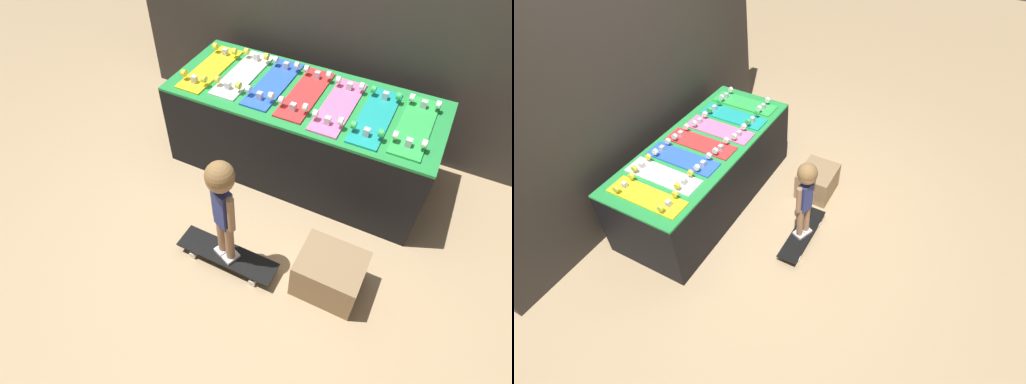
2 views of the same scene
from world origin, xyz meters
TOP-DOWN VIEW (x-y plane):
  - ground_plane at (0.00, 0.00)m, footprint 16.00×16.00m
  - display_rack at (0.00, 0.52)m, footprint 2.00×0.83m
  - skateboard_yellow_on_rack at (-0.79, 0.50)m, footprint 0.21×0.68m
  - skateboard_white_on_rack at (-0.52, 0.54)m, footprint 0.21×0.68m
  - skateboard_blue_on_rack at (-0.26, 0.53)m, footprint 0.21×0.68m
  - skateboard_red_on_rack at (0.00, 0.52)m, footprint 0.21×0.68m
  - skateboard_pink_on_rack at (0.26, 0.49)m, footprint 0.21×0.68m
  - skateboard_teal_on_rack at (0.52, 0.49)m, footprint 0.21×0.68m
  - skateboard_green_on_rack at (0.79, 0.51)m, footprint 0.21×0.68m
  - skateboard_on_floor at (-0.05, -0.58)m, footprint 0.71×0.19m
  - child at (-0.05, -0.58)m, footprint 0.19×0.17m
  - storage_box at (0.62, -0.44)m, footprint 0.41×0.35m

SIDE VIEW (x-z plane):
  - ground_plane at x=0.00m, z-range 0.00..0.00m
  - skateboard_on_floor at x=-0.05m, z-range 0.03..0.12m
  - storage_box at x=0.62m, z-range 0.00..0.30m
  - display_rack at x=0.00m, z-range 0.00..0.71m
  - child at x=-0.05m, z-range 0.26..1.10m
  - skateboard_yellow_on_rack at x=-0.79m, z-range 0.68..0.77m
  - skateboard_white_on_rack at x=-0.52m, z-range 0.68..0.77m
  - skateboard_blue_on_rack at x=-0.26m, z-range 0.68..0.77m
  - skateboard_red_on_rack at x=0.00m, z-range 0.68..0.77m
  - skateboard_pink_on_rack at x=0.26m, z-range 0.68..0.77m
  - skateboard_teal_on_rack at x=0.52m, z-range 0.68..0.77m
  - skateboard_green_on_rack at x=0.79m, z-range 0.68..0.77m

